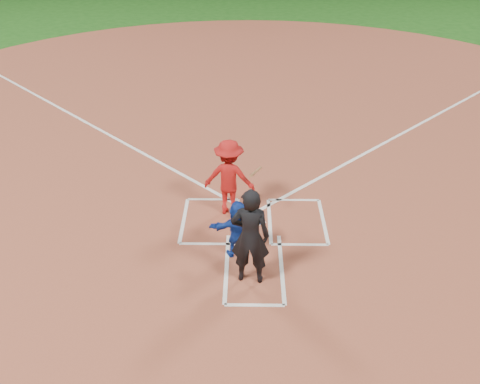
{
  "coord_description": "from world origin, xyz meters",
  "views": [
    {
      "loc": [
        -0.16,
        -10.16,
        6.73
      ],
      "look_at": [
        -0.3,
        -0.4,
        1.0
      ],
      "focal_mm": 40.0,
      "sensor_mm": 36.0,
      "label": 1
    }
  ],
  "objects_px": {
    "umpire": "(250,237)",
    "batter_at_plate": "(229,177)",
    "home_plate": "(253,220)",
    "catcher": "(238,229)"
  },
  "relations": [
    {
      "from": "catcher",
      "to": "batter_at_plate",
      "type": "relative_size",
      "value": 0.69
    },
    {
      "from": "home_plate",
      "to": "catcher",
      "type": "distance_m",
      "value": 1.43
    },
    {
      "from": "umpire",
      "to": "batter_at_plate",
      "type": "bearing_deg",
      "value": -73.66
    },
    {
      "from": "catcher",
      "to": "umpire",
      "type": "relative_size",
      "value": 0.62
    },
    {
      "from": "umpire",
      "to": "batter_at_plate",
      "type": "distance_m",
      "value": 2.49
    },
    {
      "from": "batter_at_plate",
      "to": "home_plate",
      "type": "bearing_deg",
      "value": -34.96
    },
    {
      "from": "batter_at_plate",
      "to": "catcher",
      "type": "bearing_deg",
      "value": -82.23
    },
    {
      "from": "umpire",
      "to": "batter_at_plate",
      "type": "relative_size",
      "value": 1.11
    },
    {
      "from": "home_plate",
      "to": "batter_at_plate",
      "type": "relative_size",
      "value": 0.33
    },
    {
      "from": "home_plate",
      "to": "umpire",
      "type": "relative_size",
      "value": 0.3
    }
  ]
}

